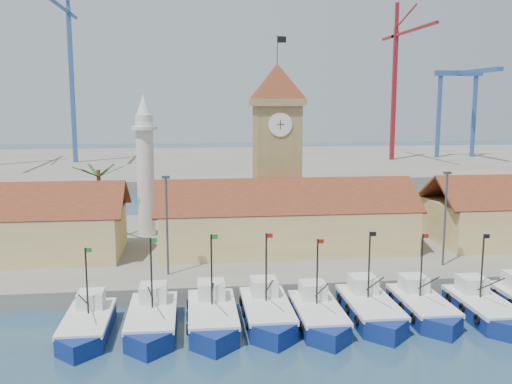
{
  "coord_description": "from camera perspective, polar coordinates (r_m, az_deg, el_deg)",
  "views": [
    {
      "loc": [
        -9.79,
        -38.34,
        16.98
      ],
      "look_at": [
        -3.3,
        18.0,
        7.97
      ],
      "focal_mm": 40.0,
      "sensor_mm": 36.0,
      "label": 1
    }
  ],
  "objects": [
    {
      "name": "ground",
      "position": [
        43.06,
        7.35,
        -14.28
      ],
      "size": [
        400.0,
        400.0,
        0.0
      ],
      "primitive_type": "plane",
      "color": "#1E3E50",
      "rests_on": "ground"
    },
    {
      "name": "quay",
      "position": [
        65.16,
        2.29,
        -5.4
      ],
      "size": [
        140.0,
        32.0,
        1.5
      ],
      "primitive_type": "cube",
      "color": "gray",
      "rests_on": "ground"
    },
    {
      "name": "terminal",
      "position": [
        149.52,
        -2.78,
        2.88
      ],
      "size": [
        240.0,
        80.0,
        2.0
      ],
      "primitive_type": "cube",
      "color": "gray",
      "rests_on": "ground"
    },
    {
      "name": "boat_0",
      "position": [
        44.49,
        -16.56,
        -12.82
      ],
      "size": [
        3.29,
        9.01,
        6.82
      ],
      "color": "navy",
      "rests_on": "ground"
    },
    {
      "name": "boat_1",
      "position": [
        44.15,
        -10.36,
        -12.68
      ],
      "size": [
        3.56,
        9.75,
        7.38
      ],
      "color": "navy",
      "rests_on": "ground"
    },
    {
      "name": "boat_2",
      "position": [
        44.11,
        -4.36,
        -12.55
      ],
      "size": [
        3.63,
        9.94,
        7.52
      ],
      "color": "navy",
      "rests_on": "ground"
    },
    {
      "name": "boat_3",
      "position": [
        44.85,
        1.17,
        -12.17
      ],
      "size": [
        3.56,
        9.76,
        7.39
      ],
      "color": "navy",
      "rests_on": "ground"
    },
    {
      "name": "boat_4",
      "position": [
        44.75,
        6.31,
        -12.33
      ],
      "size": [
        3.38,
        9.27,
        7.01
      ],
      "color": "navy",
      "rests_on": "ground"
    },
    {
      "name": "boat_5",
      "position": [
        46.46,
        11.45,
        -11.6
      ],
      "size": [
        3.54,
        9.69,
        7.33
      ],
      "color": "navy",
      "rests_on": "ground"
    },
    {
      "name": "boat_6",
      "position": [
        48.02,
        16.44,
        -11.14
      ],
      "size": [
        3.38,
        9.26,
        7.01
      ],
      "color": "navy",
      "rests_on": "ground"
    },
    {
      "name": "boat_7",
      "position": [
        49.22,
        21.92,
        -10.93
      ],
      "size": [
        3.42,
        9.36,
        7.09
      ],
      "color": "navy",
      "rests_on": "ground"
    },
    {
      "name": "hall_center",
      "position": [
        60.56,
        2.89,
        -3.37
      ],
      "size": [
        27.04,
        10.13,
        7.61
      ],
      "color": "#DFD07A",
      "rests_on": "quay"
    },
    {
      "name": "clock_tower",
      "position": [
        65.27,
        2.08,
        4.61
      ],
      "size": [
        5.8,
        5.8,
        22.7
      ],
      "color": "#A58B54",
      "rests_on": "quay"
    },
    {
      "name": "minaret",
      "position": [
        66.93,
        -11.01,
        2.64
      ],
      "size": [
        3.0,
        3.0,
        16.3
      ],
      "color": "silver",
      "rests_on": "quay"
    },
    {
      "name": "palm_tree",
      "position": [
        66.02,
        -15.38,
        -0.65
      ],
      "size": [
        5.6,
        5.03,
        8.39
      ],
      "color": "brown",
      "rests_on": "quay"
    },
    {
      "name": "lamp_posts",
      "position": [
        52.44,
        4.89,
        -2.56
      ],
      "size": [
        80.7,
        0.25,
        9.03
      ],
      "color": "#3F3F44",
      "rests_on": "quay"
    },
    {
      "name": "crane_blue_near",
      "position": [
        148.52,
        -18.1,
        12.17
      ],
      "size": [
        1.0,
        29.19,
        44.24
      ],
      "color": "#33579B",
      "rests_on": "terminal"
    },
    {
      "name": "crane_red_right",
      "position": [
        151.05,
        13.94,
        11.47
      ],
      "size": [
        1.0,
        34.59,
        39.54
      ],
      "color": "maroon",
      "rests_on": "terminal"
    },
    {
      "name": "gantry",
      "position": [
        161.82,
        20.06,
        9.58
      ],
      "size": [
        13.0,
        22.0,
        23.2
      ],
      "color": "#33579B",
      "rests_on": "terminal"
    }
  ]
}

